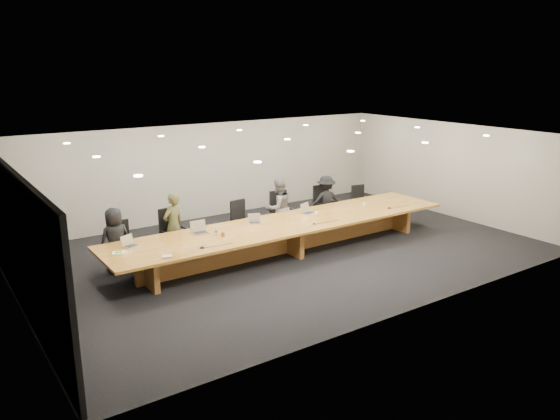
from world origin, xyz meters
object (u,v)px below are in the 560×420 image
object	(u,v)px
chair_far_left	(124,244)
mic_left	(202,247)
chair_right	(325,205)
conference_table	(287,232)
amber_mug	(223,234)
paper_cup_near	(316,213)
person_c	(278,208)
laptop_d	(309,208)
chair_mid_left	(243,221)
mic_right	(389,208)
chair_mid_right	(282,213)
water_bottle	(216,231)
laptop_a	(131,241)
person_d	(326,201)
av_box	(167,256)
mic_center	(314,224)
laptop_c	(255,219)
person_b	(174,226)
person_a	(115,240)
paper_cup_far	(364,205)
chair_far_right	(361,202)
chair_left	(174,233)
laptop_b	(200,227)

from	to	relation	value
chair_far_left	mic_left	world-z (taller)	chair_far_left
chair_right	conference_table	bearing A→B (deg)	-151.30
amber_mug	paper_cup_near	xyz separation A→B (m)	(2.81, 0.24, -0.00)
person_c	laptop_d	xyz separation A→B (m)	(0.42, -0.77, 0.09)
chair_mid_left	mic_right	bearing A→B (deg)	-34.06
chair_mid_right	mic_left	xyz separation A→B (m)	(-3.30, -1.86, 0.18)
conference_table	chair_far_left	xyz separation A→B (m)	(-3.59, 1.35, 0.00)
chair_mid_right	water_bottle	xyz separation A→B (m)	(-2.65, -1.26, 0.26)
conference_table	laptop_a	xyz separation A→B (m)	(-3.74, 0.38, 0.35)
conference_table	amber_mug	size ratio (longest dim) A/B	93.70
person_d	amber_mug	bearing A→B (deg)	38.07
av_box	mic_center	distance (m)	3.84
chair_far_left	mic_left	bearing A→B (deg)	-62.76
laptop_a	mic_center	size ratio (longest dim) A/B	3.06
chair_far_left	av_box	world-z (taller)	chair_far_left
mic_right	chair_far_left	bearing A→B (deg)	164.98
laptop_c	mic_right	world-z (taller)	laptop_c
chair_mid_right	av_box	xyz separation A→B (m)	(-4.13, -1.97, 0.17)
person_b	mic_left	bearing A→B (deg)	66.64
paper_cup_near	av_box	bearing A→B (deg)	-169.71
person_a	person_d	distance (m)	6.01
av_box	chair_right	bearing A→B (deg)	42.92
paper_cup_far	amber_mug	bearing A→B (deg)	-177.57
amber_mug	laptop_a	bearing A→B (deg)	166.01
person_a	mic_left	distance (m)	2.11
chair_far_left	person_a	world-z (taller)	person_a
chair_mid_right	paper_cup_near	bearing A→B (deg)	-68.76
person_c	water_bottle	xyz separation A→B (m)	(-2.42, -1.08, 0.06)
chair_far_right	water_bottle	bearing A→B (deg)	-155.65
mic_center	amber_mug	bearing A→B (deg)	170.70
person_d	paper_cup_near	distance (m)	1.57
chair_mid_right	chair_far_right	world-z (taller)	chair_mid_right
conference_table	chair_left	distance (m)	2.69
person_c	laptop_b	distance (m)	2.74
laptop_a	laptop_c	xyz separation A→B (m)	(3.06, 0.01, -0.01)
conference_table	mic_left	bearing A→B (deg)	-167.87
chair_mid_left	laptop_d	xyz separation A→B (m)	(1.40, -0.96, 0.34)
laptop_c	av_box	size ratio (longest dim) A/B	1.50
paper_cup_near	paper_cup_far	bearing A→B (deg)	-1.71
laptop_b	amber_mug	distance (m)	0.58
water_bottle	amber_mug	xyz separation A→B (m)	(0.09, -0.15, -0.05)
chair_mid_left	laptop_a	world-z (taller)	chair_mid_left
paper_cup_near	amber_mug	bearing A→B (deg)	-175.22
chair_mid_left	av_box	world-z (taller)	chair_mid_left
mic_left	laptop_a	bearing A→B (deg)	142.03
chair_left	water_bottle	bearing A→B (deg)	-74.33
mic_center	paper_cup_far	bearing A→B (deg)	14.68
chair_mid_left	laptop_d	size ratio (longest dim) A/B	3.17
laptop_b	amber_mug	size ratio (longest dim) A/B	3.83
water_bottle	mic_right	bearing A→B (deg)	-5.54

